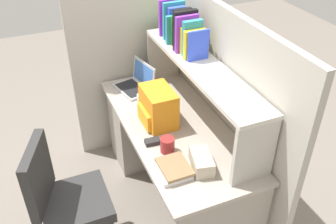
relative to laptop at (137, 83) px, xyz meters
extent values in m
plane|color=slate|center=(0.59, 0.09, -0.78)|extent=(8.00, 8.00, 0.00)
cube|color=#AAA093|center=(0.59, 0.09, -0.07)|extent=(1.60, 0.70, 0.03)
cube|color=#9D9388|center=(0.04, 0.09, -0.43)|extent=(0.40, 0.64, 0.70)
cube|color=#B2ADA0|center=(0.59, 0.47, -0.01)|extent=(1.84, 0.05, 1.55)
cube|color=#B2ADA0|center=(-0.26, 0.04, -0.01)|extent=(0.05, 1.06, 1.55)
cube|color=#BCB7AC|center=(-0.11, 0.29, 0.16)|extent=(0.03, 0.28, 0.42)
cube|color=#BCB7AC|center=(1.29, 0.29, 0.16)|extent=(0.03, 0.28, 0.42)
cube|color=beige|center=(0.59, 0.29, 0.38)|extent=(1.44, 0.28, 0.03)
cube|color=green|center=(-0.01, 0.29, 0.55)|extent=(0.04, 0.13, 0.29)
cube|color=purple|center=(0.02, 0.29, 0.54)|extent=(0.02, 0.17, 0.28)
cube|color=purple|center=(0.06, 0.29, 0.51)|extent=(0.03, 0.14, 0.23)
cube|color=teal|center=(0.10, 0.29, 0.54)|extent=(0.03, 0.17, 0.29)
cube|color=blue|center=(0.14, 0.29, 0.53)|extent=(0.04, 0.14, 0.26)
cube|color=teal|center=(0.19, 0.28, 0.51)|extent=(0.03, 0.18, 0.22)
cube|color=green|center=(0.22, 0.30, 0.51)|extent=(0.02, 0.15, 0.23)
cube|color=black|center=(0.25, 0.29, 0.54)|extent=(0.04, 0.14, 0.28)
cube|color=red|center=(0.29, 0.30, 0.52)|extent=(0.02, 0.18, 0.25)
cube|color=black|center=(0.32, 0.29, 0.54)|extent=(0.04, 0.18, 0.29)
cube|color=purple|center=(0.36, 0.28, 0.53)|extent=(0.03, 0.17, 0.27)
cube|color=yellow|center=(0.39, 0.30, 0.50)|extent=(0.04, 0.16, 0.20)
cube|color=teal|center=(0.44, 0.29, 0.53)|extent=(0.04, 0.15, 0.26)
cube|color=yellow|center=(0.48, 0.28, 0.50)|extent=(0.04, 0.16, 0.21)
cube|color=blue|center=(0.52, 0.29, 0.51)|extent=(0.02, 0.16, 0.22)
cube|color=#B7BABF|center=(0.01, -0.04, -0.04)|extent=(0.35, 0.28, 0.02)
cube|color=black|center=(0.01, -0.05, -0.03)|extent=(0.30, 0.23, 0.00)
cube|color=#B7BABF|center=(-0.02, 0.07, 0.07)|extent=(0.31, 0.11, 0.20)
cube|color=#3F72CC|center=(-0.02, 0.07, 0.07)|extent=(0.27, 0.09, 0.17)
cube|color=orange|center=(0.52, -0.01, 0.09)|extent=(0.30, 0.20, 0.27)
cube|color=#FFA123|center=(0.52, -0.11, 0.03)|extent=(0.22, 0.04, 0.12)
cube|color=#262628|center=(0.74, -0.14, -0.03)|extent=(0.07, 0.11, 0.03)
cylinder|color=white|center=(0.26, -0.04, 0.00)|extent=(0.08, 0.08, 0.09)
cube|color=#BFB299|center=(1.08, 0.06, 0.00)|extent=(0.24, 0.17, 0.10)
cylinder|color=maroon|center=(0.85, -0.08, 0.00)|extent=(0.10, 0.10, 0.10)
cube|color=white|center=(1.06, -0.13, -0.04)|extent=(0.20, 0.20, 0.03)
cube|color=olive|center=(1.05, -0.11, -0.01)|extent=(0.23, 0.18, 0.02)
cylinder|color=#262628|center=(0.81, -0.72, -0.54)|extent=(0.05, 0.05, 0.41)
cube|color=#2D2D2D|center=(0.81, -0.72, -0.33)|extent=(0.44, 0.44, 0.08)
cube|color=#2D2D2D|center=(0.74, -0.91, -0.07)|extent=(0.40, 0.20, 0.44)
camera|label=1|loc=(2.62, -0.82, 1.59)|focal=40.19mm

